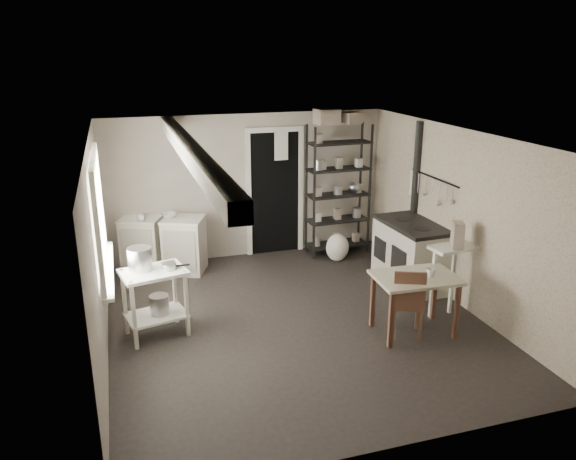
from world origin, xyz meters
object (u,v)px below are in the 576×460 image
object	(u,v)px
stockpot	(140,260)
stove	(411,256)
shelf_rack	(338,197)
base_cabinets	(164,242)
flour_sack	(337,247)
prep_table	(156,304)
work_table	(414,303)
chair	(407,297)

from	to	relation	value
stockpot	stove	xyz separation A→B (m)	(3.73, 0.38, -0.50)
shelf_rack	base_cabinets	bearing A→B (deg)	177.87
flour_sack	prep_table	bearing A→B (deg)	-151.02
prep_table	work_table	distance (m)	3.05
base_cabinets	chair	bearing A→B (deg)	-26.56
stockpot	chair	size ratio (longest dim) A/B	0.34
stove	chair	distance (m)	1.53
prep_table	flour_sack	world-z (taller)	prep_table
prep_table	shelf_rack	xyz separation A→B (m)	(3.11, 2.04, 0.55)
prep_table	stockpot	distance (m)	0.56
shelf_rack	chair	size ratio (longest dim) A/B	2.44
stove	work_table	world-z (taller)	stove
stockpot	chair	xyz separation A→B (m)	(2.95, -0.94, -0.45)
work_table	stove	bearing A→B (deg)	62.66
stove	stockpot	bearing A→B (deg)	-176.79
shelf_rack	chair	distance (m)	2.95
stockpot	work_table	size ratio (longest dim) A/B	0.31
chair	flour_sack	bearing A→B (deg)	109.38
prep_table	chair	bearing A→B (deg)	-17.01
prep_table	stockpot	world-z (taller)	stockpot
stove	chair	xyz separation A→B (m)	(-0.78, -1.32, 0.04)
stove	base_cabinets	bearing A→B (deg)	151.80
work_table	flour_sack	bearing A→B (deg)	89.30
stove	flour_sack	size ratio (longest dim) A/B	2.62
stockpot	shelf_rack	world-z (taller)	shelf_rack
prep_table	chair	size ratio (longest dim) A/B	0.95
shelf_rack	stove	xyz separation A→B (m)	(0.49, -1.58, -0.51)
prep_table	work_table	xyz separation A→B (m)	(2.93, -0.84, -0.02)
stockpot	stove	distance (m)	3.78
stockpot	base_cabinets	world-z (taller)	stockpot
base_cabinets	chair	world-z (taller)	chair
prep_table	stockpot	bearing A→B (deg)	148.66
stockpot	base_cabinets	xyz separation A→B (m)	(0.42, 1.97, -0.48)
stockpot	stove	size ratio (longest dim) A/B	0.25
base_cabinets	flour_sack	xyz separation A→B (m)	(2.68, -0.41, -0.22)
stockpot	work_table	xyz separation A→B (m)	(3.06, -0.92, -0.56)
flour_sack	chair	bearing A→B (deg)	-93.24
stockpot	chair	bearing A→B (deg)	-17.72
work_table	shelf_rack	bearing A→B (deg)	86.46
prep_table	stockpot	size ratio (longest dim) A/B	2.77
stockpot	shelf_rack	size ratio (longest dim) A/B	0.14
chair	stove	bearing A→B (deg)	82.04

